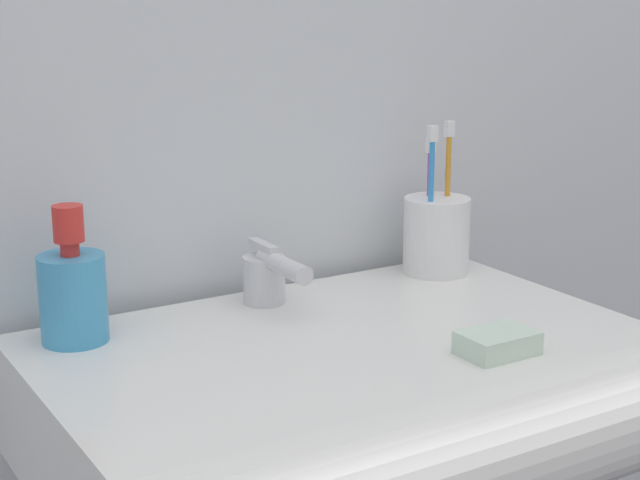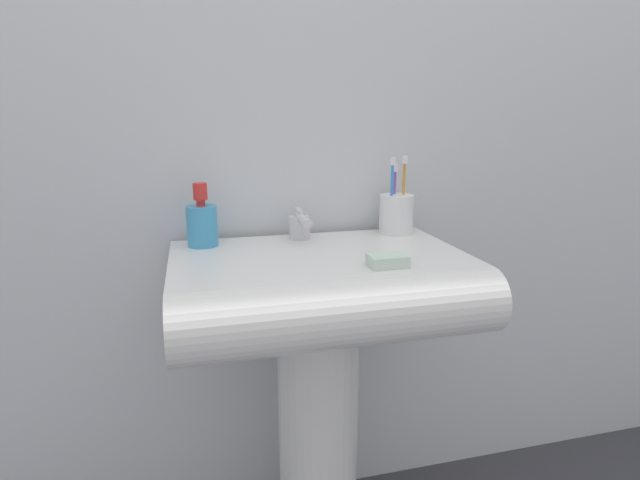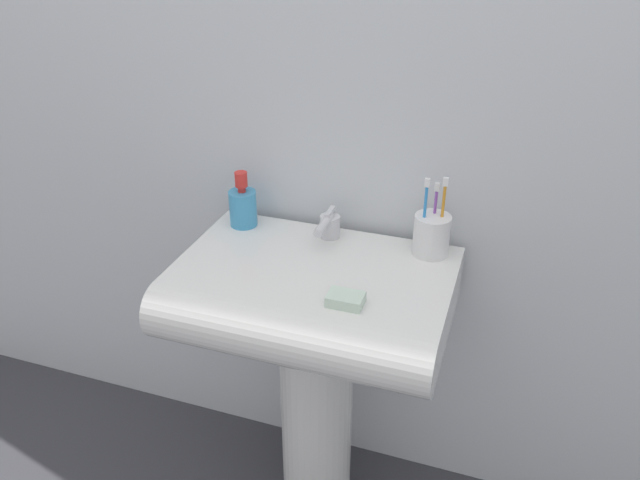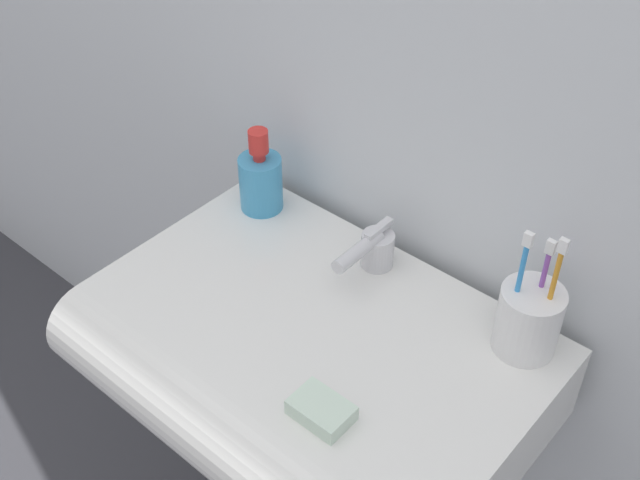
# 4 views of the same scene
# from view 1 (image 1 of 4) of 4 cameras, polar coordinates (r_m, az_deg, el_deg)

# --- Properties ---
(sink_basin) EXTENTS (0.64, 0.45, 0.13)m
(sink_basin) POSITION_cam_1_polar(r_m,az_deg,el_deg) (1.05, 2.35, -9.79)
(sink_basin) COLOR white
(sink_basin) RESTS_ON sink_pedestal
(faucet) EXTENTS (0.05, 0.12, 0.07)m
(faucet) POSITION_cam_1_polar(r_m,az_deg,el_deg) (1.15, -3.01, -2.08)
(faucet) COLOR silver
(faucet) RESTS_ON sink_basin
(toothbrush_cup) EXTENTS (0.09, 0.09, 0.20)m
(toothbrush_cup) POSITION_cam_1_polar(r_m,az_deg,el_deg) (1.29, 6.79, 0.37)
(toothbrush_cup) COLOR white
(toothbrush_cup) RESTS_ON sink_basin
(soap_bottle) EXTENTS (0.07, 0.07, 0.15)m
(soap_bottle) POSITION_cam_1_polar(r_m,az_deg,el_deg) (1.06, -14.19, -2.97)
(soap_bottle) COLOR #3F99CC
(soap_bottle) RESTS_ON sink_basin
(bar_soap) EXTENTS (0.08, 0.05, 0.02)m
(bar_soap) POSITION_cam_1_polar(r_m,az_deg,el_deg) (1.02, 10.29, -5.91)
(bar_soap) COLOR silver
(bar_soap) RESTS_ON sink_basin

